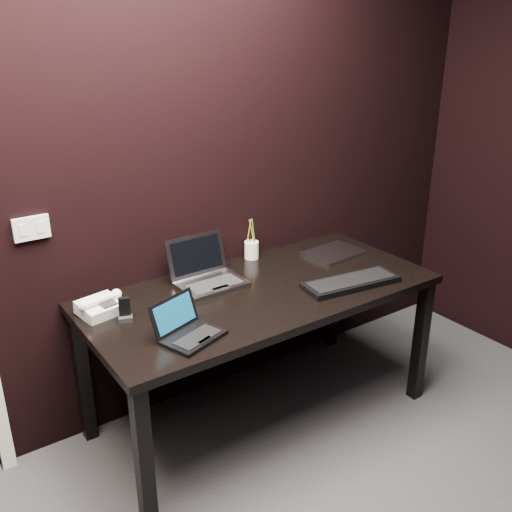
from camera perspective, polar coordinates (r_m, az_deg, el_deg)
wall_back at (r=2.75m, az=-9.53°, el=8.80°), size 4.00×0.00×4.00m
wall_switch at (r=2.60m, az=-21.55°, el=2.60°), size 0.15×0.02×0.10m
desk at (r=2.78m, az=0.50°, el=-4.72°), size 1.70×0.80×0.74m
netbook at (r=2.34m, az=-6.80°, el=-7.40°), size 0.29×0.28×0.15m
silver_laptop at (r=2.80m, az=-4.87°, el=-1.99°), size 0.32×0.29×0.22m
ext_keyboard at (r=2.82m, az=9.48°, el=-2.60°), size 0.51×0.23×0.03m
closed_laptop at (r=3.18m, az=7.78°, el=0.29°), size 0.32×0.25×0.02m
desk_phone at (r=2.59m, az=-15.32°, el=-4.87°), size 0.21×0.19×0.10m
mobile_phone at (r=2.51m, az=-12.98°, el=-5.46°), size 0.07×0.06×0.10m
pen_cup at (r=3.09m, az=-0.45°, el=0.69°), size 0.09×0.09×0.22m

